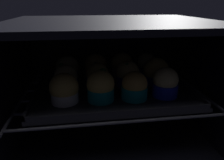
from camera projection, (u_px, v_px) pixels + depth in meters
oven_cavity at (110, 77)px, 70.70cm from camera, size 59.00×47.00×37.00cm
oven_rack at (112, 91)px, 67.92cm from camera, size 54.80×42.00×0.80cm
baking_tray at (112, 88)px, 67.61cm from camera, size 46.07×36.71×2.20cm
muffin_row0_col0 at (64, 90)px, 55.80cm from camera, size 7.73×7.73×8.02cm
muffin_row0_col1 at (101, 87)px, 56.64cm from camera, size 7.50×7.50×8.76cm
muffin_row0_col2 at (135, 87)px, 57.91cm from camera, size 7.20×7.20×7.73cm
muffin_row0_col3 at (165, 83)px, 59.54cm from camera, size 7.20×7.20×8.31cm
muffin_row1_col0 at (66, 79)px, 64.00cm from camera, size 7.20×7.20×8.06cm
muffin_row1_col1 at (98, 76)px, 65.74cm from camera, size 7.20×7.20×7.81cm
muffin_row1_col2 at (128, 75)px, 66.81cm from camera, size 7.39×7.39×8.04cm
muffin_row1_col3 at (156, 72)px, 67.99cm from camera, size 7.92×7.92×8.70cm
muffin_row2_col0 at (67, 69)px, 72.67cm from camera, size 7.69×7.69×8.23cm
muffin_row2_col1 at (96, 67)px, 74.23cm from camera, size 7.62×7.62×8.54cm
muffin_row2_col2 at (122, 66)px, 75.17cm from camera, size 7.53×7.53×8.59cm
muffin_row2_col3 at (147, 65)px, 76.52cm from camera, size 7.20×7.20×8.12cm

